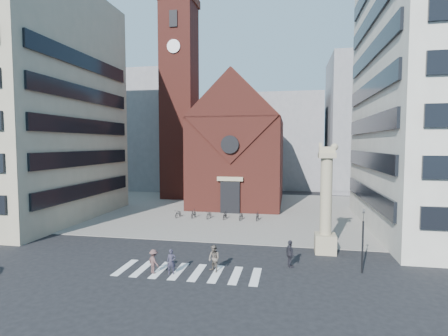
{
  "coord_description": "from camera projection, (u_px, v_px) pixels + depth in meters",
  "views": [
    {
      "loc": [
        7.22,
        -25.03,
        8.6
      ],
      "look_at": [
        0.92,
        8.0,
        6.25
      ],
      "focal_mm": 28.0,
      "sensor_mm": 36.0,
      "label": 1
    }
  ],
  "objects": [
    {
      "name": "bg_block_left",
      "position": [
        150.0,
        131.0,
        68.64
      ],
      "size": [
        16.0,
        14.0,
        22.0
      ],
      "primitive_type": "cube",
      "color": "gray",
      "rests_on": "ground"
    },
    {
      "name": "lion_column",
      "position": [
        326.0,
        209.0,
        27.3
      ],
      "size": [
        1.63,
        1.6,
        8.68
      ],
      "color": "tan",
      "rests_on": "ground"
    },
    {
      "name": "pedestrian_0",
      "position": [
        171.0,
        262.0,
        23.0
      ],
      "size": [
        0.69,
        0.55,
        1.65
      ],
      "primitive_type": "imported",
      "rotation": [
        0.0,
        0.0,
        0.29
      ],
      "color": "#2B2838",
      "rests_on": "ground"
    },
    {
      "name": "piazza",
      "position": [
        233.0,
        210.0,
        45.09
      ],
      "size": [
        46.0,
        30.0,
        0.05
      ],
      "primitive_type": "cube",
      "color": "gray",
      "rests_on": "ground"
    },
    {
      "name": "scooter_0",
      "position": [
        178.0,
        213.0,
        40.62
      ],
      "size": [
        0.72,
        1.7,
        0.87
      ],
      "primitive_type": "imported",
      "rotation": [
        0.0,
        0.0,
        -0.08
      ],
      "color": "black",
      "rests_on": "piazza"
    },
    {
      "name": "church",
      "position": [
        240.0,
        148.0,
        50.45
      ],
      "size": [
        12.0,
        16.65,
        18.0
      ],
      "color": "maroon",
      "rests_on": "ground"
    },
    {
      "name": "scooter_1",
      "position": [
        194.0,
        214.0,
        40.28
      ],
      "size": [
        0.59,
        1.64,
        0.97
      ],
      "primitive_type": "imported",
      "rotation": [
        0.0,
        0.0,
        -0.08
      ],
      "color": "black",
      "rests_on": "piazza"
    },
    {
      "name": "pedestrian_2",
      "position": [
        290.0,
        254.0,
        24.27
      ],
      "size": [
        0.85,
        1.21,
        1.91
      ],
      "primitive_type": "imported",
      "rotation": [
        0.0,
        0.0,
        1.96
      ],
      "color": "#25242B",
      "rests_on": "ground"
    },
    {
      "name": "scooter_4",
      "position": [
        241.0,
        216.0,
        39.24
      ],
      "size": [
        0.72,
        1.7,
        0.87
      ],
      "primitive_type": "imported",
      "rotation": [
        0.0,
        0.0,
        -0.08
      ],
      "color": "black",
      "rests_on": "piazza"
    },
    {
      "name": "bg_block_mid",
      "position": [
        284.0,
        142.0,
        68.82
      ],
      "size": [
        14.0,
        12.0,
        18.0
      ],
      "primitive_type": "cube",
      "color": "gray",
      "rests_on": "ground"
    },
    {
      "name": "traffic_light",
      "position": [
        363.0,
        239.0,
        23.09
      ],
      "size": [
        0.13,
        0.16,
        4.3
      ],
      "color": "black",
      "rests_on": "ground"
    },
    {
      "name": "zebra_crossing",
      "position": [
        188.0,
        272.0,
        23.43
      ],
      "size": [
        10.2,
        3.2,
        0.01
      ],
      "primitive_type": null,
      "color": "white",
      "rests_on": "ground"
    },
    {
      "name": "scooter_3",
      "position": [
        225.0,
        215.0,
        39.59
      ],
      "size": [
        0.59,
        1.64,
        0.97
      ],
      "primitive_type": "imported",
      "rotation": [
        0.0,
        0.0,
        -0.08
      ],
      "color": "black",
      "rests_on": "piazza"
    },
    {
      "name": "building_left",
      "position": [
        13.0,
        105.0,
        39.85
      ],
      "size": [
        18.0,
        20.0,
        26.0
      ],
      "primitive_type": "cube",
      "color": "tan",
      "rests_on": "ground"
    },
    {
      "name": "scooter_2",
      "position": [
        209.0,
        215.0,
        39.93
      ],
      "size": [
        0.72,
        1.7,
        0.87
      ],
      "primitive_type": "imported",
      "rotation": [
        0.0,
        0.0,
        -0.08
      ],
      "color": "black",
      "rests_on": "piazza"
    },
    {
      "name": "campanile",
      "position": [
        179.0,
        98.0,
        54.68
      ],
      "size": [
        5.5,
        5.5,
        31.2
      ],
      "color": "maroon",
      "rests_on": "ground"
    },
    {
      "name": "scooter_5",
      "position": [
        257.0,
        216.0,
        38.9
      ],
      "size": [
        0.59,
        1.64,
        0.97
      ],
      "primitive_type": "imported",
      "rotation": [
        0.0,
        0.0,
        -0.08
      ],
      "color": "black",
      "rests_on": "piazza"
    },
    {
      "name": "pedestrian_1",
      "position": [
        214.0,
        259.0,
        23.41
      ],
      "size": [
        1.1,
        1.06,
        1.79
      ],
      "primitive_type": "imported",
      "rotation": [
        0.0,
        0.0,
        -0.61
      ],
      "color": "#5C5349",
      "rests_on": "ground"
    },
    {
      "name": "bg_block_right",
      "position": [
        374.0,
        125.0,
        62.68
      ],
      "size": [
        16.0,
        14.0,
        24.0
      ],
      "primitive_type": "cube",
      "color": "gray",
      "rests_on": "ground"
    },
    {
      "name": "ground",
      "position": [
        192.0,
        257.0,
        26.47
      ],
      "size": [
        120.0,
        120.0,
        0.0
      ],
      "primitive_type": "plane",
      "color": "black",
      "rests_on": "ground"
    },
    {
      "name": "pedestrian_3",
      "position": [
        154.0,
        261.0,
        23.16
      ],
      "size": [
        1.18,
        1.08,
        1.6
      ],
      "primitive_type": "imported",
      "rotation": [
        0.0,
        0.0,
        2.51
      ],
      "color": "brown",
      "rests_on": "ground"
    }
  ]
}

